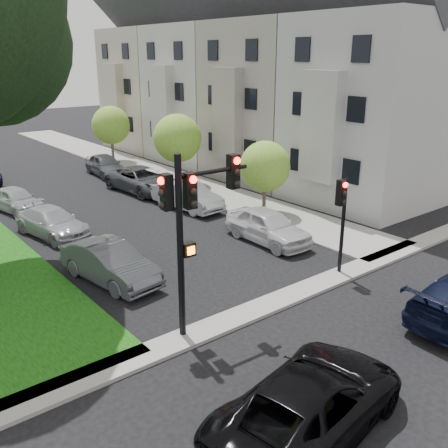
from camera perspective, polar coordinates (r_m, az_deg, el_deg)
ground at (r=16.06m, az=11.43°, el=-11.32°), size 140.00×140.00×0.00m
sidewalk_right at (r=37.98m, az=-10.06°, el=6.52°), size 3.50×44.00×0.12m
sidewalk_cross at (r=17.20m, az=6.33°, el=-8.67°), size 60.00×1.00×0.12m
house_a at (r=28.73m, az=16.51°, el=16.03°), size 7.70×7.55×15.97m
house_b at (r=33.64m, az=5.64°, el=16.98°), size 7.70×7.55×15.97m
house_c at (r=39.37m, az=-2.32°, el=17.31°), size 7.70×7.55×15.97m
house_d at (r=45.63m, az=-8.19°, el=17.35°), size 7.70×7.55×15.97m
small_tree_a at (r=25.49m, az=4.70°, el=6.57°), size 2.59×2.59×3.88m
small_tree_b at (r=31.60m, az=-5.36°, el=9.72°), size 3.02×3.02×4.53m
small_tree_c at (r=39.45m, az=-12.80°, el=10.95°), size 2.88×2.88×4.31m
traffic_signal_main at (r=13.91m, az=-3.73°, el=1.32°), size 2.68×0.69×5.50m
traffic_signal_secondary at (r=18.65m, az=13.33°, el=1.65°), size 0.48×0.39×3.76m
car_cross_near at (r=11.78m, az=9.94°, el=-19.33°), size 5.73×3.40×1.49m
car_parked_0 at (r=22.18m, az=5.03°, el=-0.22°), size 1.88×4.47×1.51m
car_parked_1 at (r=27.01m, az=-4.22°, el=3.25°), size 2.00×4.62×1.48m
car_parked_2 at (r=30.81m, az=-9.35°, el=5.01°), size 2.90×5.52×1.48m
car_parked_3 at (r=35.55m, az=-13.37°, el=6.58°), size 2.02×4.40×1.46m
car_parked_5 at (r=18.76m, az=-12.91°, el=-4.36°), size 2.22×4.64×1.47m
car_parked_6 at (r=24.23m, az=-19.01°, el=0.17°), size 2.57×4.70×1.29m
car_parked_7 at (r=28.71m, az=-22.70°, el=2.60°), size 2.33×4.13×1.32m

